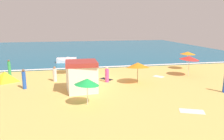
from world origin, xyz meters
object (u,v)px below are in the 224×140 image
Objects in this scene: beach_umbrella_5 at (138,65)px; beach_umbrella_1 at (189,58)px; beachgoer_1 at (24,79)px; beach_umbrella_4 at (188,53)px; small_boat_0 at (67,60)px; beach_umbrella_0 at (68,58)px; lifeguard_cabana at (82,76)px; beach_umbrella_2 at (87,82)px; beach_tent at (5,77)px; beachgoer_5 at (84,68)px; beachgoer_6 at (107,75)px; beachgoer_2 at (9,68)px; beachgoer_3 at (55,75)px.

beach_umbrella_1 is at bearing 14.82° from beach_umbrella_5.
beachgoer_1 is (-10.61, 0.26, -0.96)m from beach_umbrella_5.
beachgoer_1 is (-18.89, -4.72, -1.26)m from beach_umbrella_4.
small_boat_0 is (-6.90, 12.74, -1.39)m from beach_umbrella_5.
beach_umbrella_0 is 6.65m from beachgoer_1.
lifeguard_cabana is 1.16× the size of beach_umbrella_4.
beach_umbrella_2 is 11.08m from beach_tent.
lifeguard_cabana reaches higher than beach_tent.
small_boat_0 is (-1.52, 17.57, -1.30)m from beach_umbrella_2.
beach_umbrella_2 is at bearing -92.72° from beachgoer_5.
beach_umbrella_4 is at bearing 14.04° from beachgoer_1.
beachgoer_1 is 1.16× the size of beachgoer_6.
beach_umbrella_2 is at bearing -44.22° from beachgoer_1.
lifeguard_cabana is at bearing 93.07° from beach_umbrella_2.
beach_umbrella_4 is 1.22× the size of beachgoer_2.
beachgoer_3 is 0.53× the size of small_boat_0.
lifeguard_cabana is 1.41× the size of beachgoer_2.
beach_umbrella_4 is 0.78× the size of small_boat_0.
beach_umbrella_5 is 1.33× the size of beachgoer_2.
beach_umbrella_5 reaches higher than beach_tent.
beachgoer_6 is at bearing -49.66° from beach_umbrella_0.
beach_tent is 1.19× the size of beachgoer_2.
beach_umbrella_2 is at bearing -82.90° from beach_umbrella_0.
beach_tent is at bearing 168.35° from beachgoer_6.
small_boat_0 is at bearing 152.93° from beach_umbrella_4.
beachgoer_1 is 1.19× the size of beachgoer_5.
beach_tent is 1.46× the size of beachgoer_5.
small_boat_0 is (-1.34, 14.23, -0.92)m from lifeguard_cabana.
beachgoer_2 is 1.20× the size of beachgoer_6.
beach_umbrella_1 is 1.29× the size of beach_umbrella_4.
beach_umbrella_2 reaches higher than beachgoer_6.
beach_umbrella_0 is at bearing -88.21° from small_boat_0.
beachgoer_5 is (-13.19, 0.00, -1.42)m from beach_umbrella_4.
beach_umbrella_0 reaches higher than beachgoer_1.
beachgoer_2 is at bearing 136.70° from lifeguard_cabana.
beach_umbrella_2 reaches higher than beachgoer_1.
beachgoer_3 is at bearing -32.83° from beachgoer_2.
lifeguard_cabana is at bearing -19.09° from beachgoer_1.
beach_umbrella_4 is at bearing 19.40° from beachgoer_6.
beachgoer_5 is at bearing 179.99° from beach_umbrella_4.
beachgoer_2 is at bearing 175.39° from beachgoer_5.
beach_umbrella_0 is 5.97m from beachgoer_6.
beach_umbrella_4 is 1.48× the size of beachgoer_3.
beachgoer_1 is at bearing 135.78° from beach_umbrella_2.
beachgoer_6 is at bearing -175.87° from beach_umbrella_1.
small_boat_0 is at bearing 94.93° from beach_umbrella_2.
beach_umbrella_0 is at bearing 140.38° from beach_umbrella_5.
beach_umbrella_1 is 9.57m from beachgoer_6.
beach_umbrella_0 is 3.63m from beachgoer_3.
beach_umbrella_4 is 1.50× the size of beachgoer_5.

